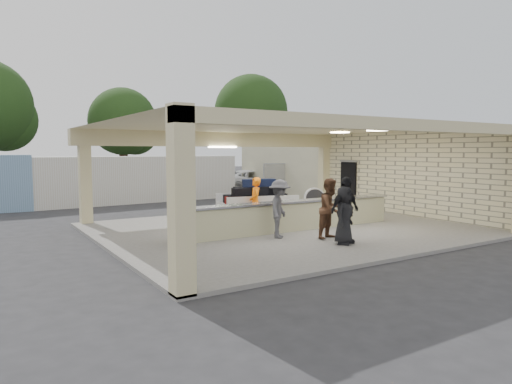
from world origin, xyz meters
TOP-DOWN VIEW (x-y plane):
  - ground at (0.00, 0.00)m, footprint 120.00×120.00m
  - pavilion at (0.21, 0.66)m, footprint 12.01×10.00m
  - baggage_counter at (0.00, -0.50)m, footprint 8.20×0.58m
  - luggage_cart at (-0.10, 1.75)m, footprint 3.02×2.27m
  - drum_fan at (3.83, 3.10)m, footprint 0.92×0.73m
  - baggage_handler at (-0.76, 0.71)m, footprint 0.58×0.71m
  - passenger_a at (0.04, -2.24)m, footprint 0.94×0.60m
  - passenger_b at (-0.11, -3.03)m, footprint 1.16×0.56m
  - passenger_c at (-1.20, -1.37)m, footprint 1.09×1.09m
  - passenger_d at (-0.20, -3.08)m, footprint 0.86×0.66m
  - car_white_a at (6.67, 13.03)m, footprint 5.35×2.78m
  - car_white_b at (11.06, 14.30)m, footprint 5.06×2.68m
  - car_dark at (5.70, 14.12)m, footprint 4.06×3.66m
  - container_white at (-1.44, 11.67)m, footprint 11.37×3.04m
  - fence at (11.00, 9.00)m, footprint 12.06×0.06m
  - tree_mid at (2.32, 26.16)m, footprint 6.00×5.60m
  - tree_right at (14.32, 25.16)m, footprint 7.20×7.00m
  - adjacent_building at (9.50, 10.00)m, footprint 6.00×8.00m

SIDE VIEW (x-z plane):
  - ground at x=0.00m, z-range 0.00..0.00m
  - baggage_counter at x=0.00m, z-range 0.10..1.08m
  - drum_fan at x=3.83m, z-range 0.13..1.13m
  - car_dark at x=5.70m, z-range 0.00..1.35m
  - car_white_a at x=6.67m, z-range 0.00..1.49m
  - car_white_b at x=11.06m, z-range 0.00..1.52m
  - passenger_d at x=-0.20m, z-range 0.10..1.73m
  - baggage_handler at x=-0.76m, z-range 0.10..1.81m
  - luggage_cart at x=-0.10m, z-range 0.17..1.75m
  - passenger_c at x=-1.20m, z-range 0.10..1.86m
  - passenger_a at x=0.04m, z-range 0.10..1.90m
  - passenger_b at x=-0.11m, z-range 0.10..1.99m
  - fence at x=11.00m, z-range 0.04..2.07m
  - container_white at x=-1.44m, z-range 0.00..2.43m
  - pavilion at x=0.21m, z-range -0.43..3.12m
  - adjacent_building at x=9.50m, z-range 0.00..3.20m
  - tree_mid at x=2.32m, z-range 0.96..8.96m
  - tree_right at x=14.32m, z-range 1.21..11.21m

